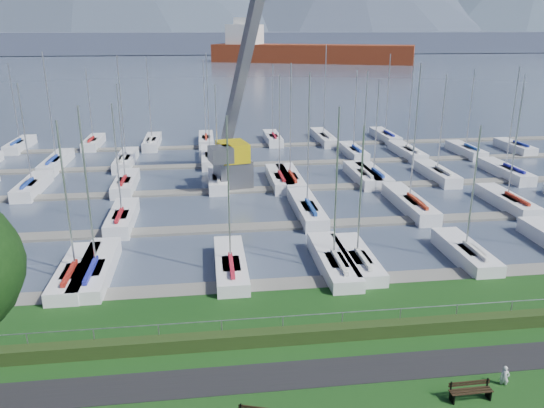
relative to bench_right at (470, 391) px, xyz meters
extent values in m
cube|color=black|center=(-6.00, 2.51, -0.41)|extent=(160.00, 2.00, 0.04)
cube|color=#445064|center=(-6.00, 265.51, -0.82)|extent=(800.00, 540.00, 0.20)
cube|color=#223513|center=(-6.00, 5.11, -0.07)|extent=(80.00, 0.70, 0.70)
cylinder|color=gray|center=(-6.00, 5.51, 0.78)|extent=(80.00, 0.04, 0.04)
cube|color=#444C63|center=(-6.00, 335.51, 5.58)|extent=(900.00, 80.00, 12.00)
cube|color=slate|center=(-6.00, 11.51, -0.64)|extent=(90.00, 1.60, 0.25)
cube|color=slate|center=(-6.00, 21.51, -0.64)|extent=(90.00, 1.60, 0.25)
cube|color=slate|center=(-6.00, 31.51, -0.64)|extent=(90.00, 1.60, 0.25)
cube|color=gray|center=(-6.00, 41.51, -0.64)|extent=(90.00, 1.60, 0.25)
cube|color=slate|center=(-6.00, 51.51, -0.64)|extent=(90.00, 1.60, 0.25)
cube|color=black|center=(-9.48, -0.12, 0.23)|extent=(0.06, 0.06, 0.40)
cube|color=black|center=(-8.71, -0.33, 0.32)|extent=(1.73, 0.57, 0.08)
cube|color=black|center=(-0.80, -0.06, -0.19)|extent=(0.07, 0.40, 0.45)
cube|color=black|center=(-0.80, 0.12, 0.23)|extent=(0.05, 0.05, 0.40)
cube|color=black|center=(0.80, -0.03, -0.19)|extent=(0.07, 0.40, 0.45)
cube|color=black|center=(0.80, 0.15, 0.23)|extent=(0.05, 0.05, 0.40)
cube|color=black|center=(0.00, -0.20, 0.03)|extent=(1.80, 0.13, 0.04)
cube|color=black|center=(0.00, -0.05, 0.03)|extent=(1.80, 0.13, 0.04)
cube|color=black|center=(0.00, 0.10, 0.03)|extent=(1.80, 0.13, 0.04)
cube|color=black|center=(0.00, 0.15, 0.20)|extent=(1.80, 0.07, 0.08)
cube|color=black|center=(0.00, 0.15, 0.32)|extent=(1.80, 0.07, 0.08)
imported|color=silver|center=(1.91, 0.69, 0.11)|extent=(0.45, 0.37, 1.05)
cube|color=slate|center=(-7.86, 33.01, 0.78)|extent=(3.81, 3.81, 2.60)
cube|color=#C4AB0B|center=(-7.86, 33.01, 2.88)|extent=(3.26, 3.87, 1.80)
cube|color=#57595F|center=(-6.06, 37.51, 11.88)|extent=(5.18, 10.76, 19.89)
cube|color=#5B5D63|center=(-9.06, 31.01, 3.08)|extent=(2.42, 2.57, 1.40)
cube|color=maroon|center=(38.09, 223.73, 2.08)|extent=(88.79, 50.62, 10.00)
cube|color=silver|center=(9.43, 235.63, 9.58)|extent=(18.30, 18.30, 12.00)
cube|color=silver|center=(9.43, 235.63, 16.58)|extent=(10.46, 10.46, 4.00)
camera|label=1|loc=(-10.43, -17.07, 14.20)|focal=35.00mm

